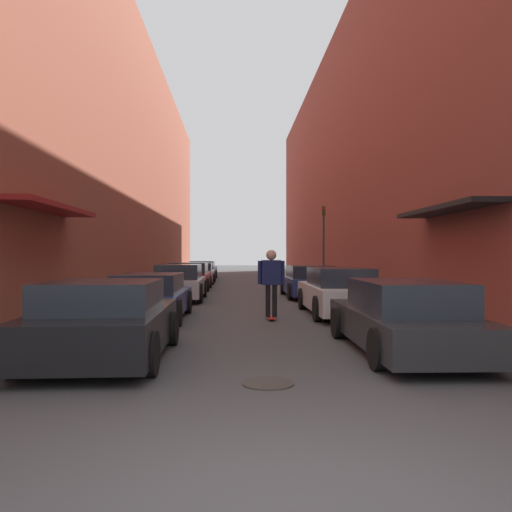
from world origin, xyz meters
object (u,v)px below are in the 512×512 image
Objects in this scene: parked_car_left_2 at (179,283)px; parked_car_right_1 at (338,292)px; parked_car_left_3 at (190,277)px; parked_car_left_1 at (150,297)px; manhole_cover at (268,383)px; parked_car_left_4 at (199,274)px; traffic_light at (324,238)px; parked_car_left_5 at (203,270)px; parked_car_right_0 at (403,318)px; parked_car_right_2 at (309,282)px; parked_car_left_0 at (105,321)px; skateboarder at (271,277)px.

parked_car_right_1 is at bearing -43.65° from parked_car_left_2.
parked_car_left_2 is at bearing -88.62° from parked_car_left_3.
parked_car_right_1 reaches higher than parked_car_left_1.
manhole_cover is (2.68, -18.11, -0.64)m from parked_car_left_3.
parked_car_left_4 is at bearing 90.40° from parked_car_left_2.
traffic_light is (6.48, 5.44, 1.89)m from parked_car_left_2.
parked_car_right_0 is at bearing -78.99° from parked_car_left_5.
parked_car_right_0 is (5.16, -21.41, 0.00)m from parked_car_left_4.
parked_car_right_1 is at bearing 90.15° from parked_car_right_0.
parked_car_right_2 is (0.06, 6.00, -0.03)m from parked_car_right_1.
parked_car_left_0 is 17.53m from traffic_light.
parked_car_left_0 is 3.12m from manhole_cover.
skateboarder is at bearing -62.19° from parked_car_left_2.
parked_car_right_1 is at bearing -63.81° from parked_car_left_3.
parked_car_left_0 is at bearing -89.65° from parked_car_left_3.
manhole_cover is (2.62, -23.48, -0.59)m from parked_car_left_4.
parked_car_right_0 is 1.01× the size of parked_car_right_2.
parked_car_right_1 is at bearing -72.12° from parked_car_left_4.
skateboarder is (-2.02, 4.49, 0.54)m from parked_car_right_0.
parked_car_left_3 is 16.87m from parked_car_right_0.
parked_car_left_2 is at bearing 88.43° from parked_car_left_1.
parked_car_left_1 is 2.39× the size of skateboarder.
parked_car_right_0 is 15.92m from traffic_light.
parked_car_left_1 is at bearing 177.30° from skateboarder.
parked_car_left_3 reaches higher than manhole_cover.
parked_car_right_1 is at bearing 71.43° from manhole_cover.
parked_car_left_3 is at bearing 91.38° from parked_car_left_2.
parked_car_left_4 is at bearing 103.55° from parked_car_right_0.
parked_car_left_3 is at bearing 108.02° from parked_car_right_0.
skateboarder reaches higher than parked_car_right_2.
parked_car_right_1 reaches higher than parked_car_left_0.
parked_car_left_3 is at bearing 98.40° from manhole_cover.
parked_car_left_1 reaches higher than manhole_cover.
parked_car_right_0 is (5.27, -27.09, -0.02)m from parked_car_left_5.
parked_car_left_0 is 5.74× the size of manhole_cover.
skateboarder is 0.47× the size of traffic_light.
parked_car_left_2 is 0.89× the size of parked_car_right_0.
parked_car_left_4 is (0.08, 16.77, 0.01)m from parked_car_left_1.
parked_car_left_4 is at bearing 139.14° from traffic_light.
skateboarder is (3.14, -16.92, 0.54)m from parked_car_left_4.
parked_car_left_1 is 1.11× the size of traffic_light.
parked_car_left_5 reaches higher than manhole_cover.
traffic_light reaches higher than parked_car_right_0.
traffic_light is at bearing -59.56° from parked_car_left_5.
parked_car_right_1 is (-0.01, 5.46, 0.05)m from parked_car_right_0.
parked_car_left_4 is 22.02m from parked_car_right_0.
parked_car_right_2 is at bearing 79.19° from manhole_cover.
manhole_cover is at bearing -32.54° from parked_car_left_0.
manhole_cover is at bearing -78.40° from parked_car_left_2.
parked_car_left_4 is 2.21× the size of skateboarder.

